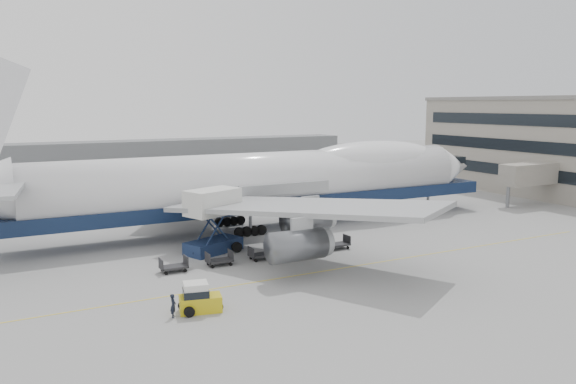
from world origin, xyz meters
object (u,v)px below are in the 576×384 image
airliner (268,180)px  catering_truck (213,217)px  ground_worker (173,306)px  baggage_tug (199,299)px

airliner → catering_truck: size_ratio=10.75×
ground_worker → catering_truck: bearing=-6.9°
catering_truck → ground_worker: size_ratio=3.79×
airliner → ground_worker: size_ratio=40.74×
baggage_tug → ground_worker: bearing=-160.5°
airliner → ground_worker: airliner is taller
airliner → baggage_tug: airliner is taller
catering_truck → baggage_tug: bearing=-135.5°
catering_truck → ground_worker: bearing=-140.9°
airliner → catering_truck: airliner is taller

